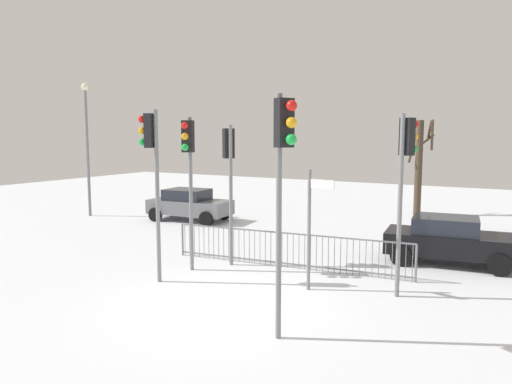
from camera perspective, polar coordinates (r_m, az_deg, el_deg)
ground_plane at (r=11.79m, az=-3.79°, el=-12.93°), size 60.00×60.00×0.00m
traffic_light_mid_right at (r=14.60m, az=-3.24°, el=3.47°), size 0.49×0.44×4.27m
traffic_light_mid_left at (r=8.96m, az=3.23°, el=3.56°), size 0.51×0.42×4.75m
traffic_light_foreground_left at (r=13.07m, az=-12.26°, el=4.09°), size 0.56×0.36×4.64m
traffic_light_rear_left at (r=13.88m, az=-8.01°, el=3.88°), size 0.37×0.55×4.48m
traffic_light_rear_right at (r=12.15m, az=17.31°, el=3.23°), size 0.41×0.52×4.48m
direction_sign_post at (r=12.28m, az=6.54°, el=-3.70°), size 0.77×0.24×3.12m
pedestrian_guard_railing at (r=14.56m, az=3.76°, el=-6.82°), size 7.40×0.85×1.07m
car_grey_mid at (r=22.58m, az=-7.92°, el=-1.44°), size 3.95×2.25×1.47m
car_black_far at (r=16.04m, az=21.90°, el=-5.25°), size 3.97×2.29×1.47m
street_lamp at (r=24.85m, az=-19.43°, el=6.40°), size 0.36×0.36×6.45m
bare_tree_left at (r=25.19m, az=18.82°, el=3.14°), size 1.21×1.25×4.71m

